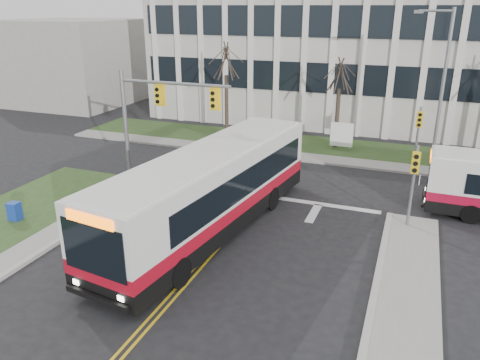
% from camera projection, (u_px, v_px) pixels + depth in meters
% --- Properties ---
extents(ground, '(120.00, 120.00, 0.00)m').
position_uv_depth(ground, '(191.00, 276.00, 17.09)').
color(ground, black).
rests_on(ground, ground).
extents(sidewalk_cross, '(44.00, 1.60, 0.14)m').
position_uv_depth(sidewalk_cross, '(375.00, 165.00, 28.70)').
color(sidewalk_cross, '#9E9B93').
rests_on(sidewalk_cross, ground).
extents(building_lawn, '(44.00, 5.00, 0.12)m').
position_uv_depth(building_lawn, '(379.00, 153.00, 31.15)').
color(building_lawn, '#29451D').
rests_on(building_lawn, ground).
extents(office_building, '(40.00, 16.00, 12.00)m').
position_uv_depth(office_building, '(400.00, 47.00, 39.57)').
color(office_building, beige).
rests_on(office_building, ground).
extents(building_annex, '(12.00, 12.00, 8.00)m').
position_uv_depth(building_annex, '(74.00, 61.00, 47.14)').
color(building_annex, '#9E9B93').
rests_on(building_annex, ground).
extents(mast_arm_signal, '(6.11, 0.38, 6.20)m').
position_uv_depth(mast_arm_signal, '(152.00, 111.00, 23.75)').
color(mast_arm_signal, slate).
rests_on(mast_arm_signal, ground).
extents(signal_pole_near, '(0.34, 0.39, 3.80)m').
position_uv_depth(signal_pole_near, '(414.00, 175.00, 19.85)').
color(signal_pole_near, slate).
rests_on(signal_pole_near, ground).
extents(signal_pole_far, '(0.34, 0.39, 3.80)m').
position_uv_depth(signal_pole_far, '(418.00, 129.00, 27.29)').
color(signal_pole_far, slate).
rests_on(signal_pole_far, ground).
extents(streetlight, '(2.15, 0.25, 9.20)m').
position_uv_depth(streetlight, '(440.00, 81.00, 26.77)').
color(streetlight, slate).
rests_on(streetlight, ground).
extents(directory_sign, '(1.50, 0.12, 2.00)m').
position_uv_depth(directory_sign, '(342.00, 135.00, 31.16)').
color(directory_sign, slate).
rests_on(directory_sign, ground).
extents(tree_left, '(1.80, 1.80, 7.70)m').
position_uv_depth(tree_left, '(226.00, 62.00, 32.92)').
color(tree_left, '#42352B').
rests_on(tree_left, ground).
extents(tree_mid, '(1.80, 1.80, 6.82)m').
position_uv_depth(tree_mid, '(340.00, 77.00, 30.64)').
color(tree_mid, '#42352B').
rests_on(tree_mid, ground).
extents(bus_main, '(4.69, 13.67, 3.57)m').
position_uv_depth(bus_main, '(211.00, 193.00, 19.91)').
color(bus_main, silver).
rests_on(bus_main, ground).
extents(newspaper_box_blue, '(0.53, 0.48, 0.95)m').
position_uv_depth(newspaper_box_blue, '(15.00, 212.00, 21.18)').
color(newspaper_box_blue, navy).
rests_on(newspaper_box_blue, ground).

